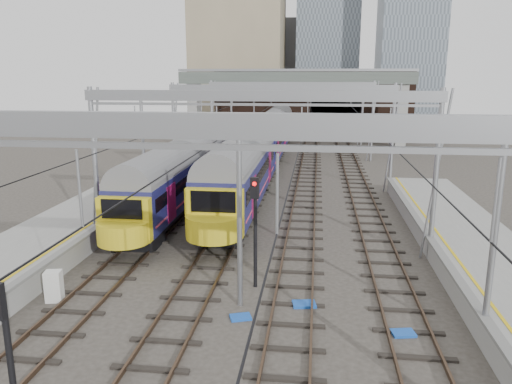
# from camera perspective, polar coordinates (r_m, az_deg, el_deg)

# --- Properties ---
(ground) EXTENTS (160.00, 160.00, 0.00)m
(ground) POSITION_cam_1_polar(r_m,az_deg,el_deg) (17.72, -2.84, -15.59)
(ground) COLOR #38332D
(ground) RESTS_ON ground
(tracks) EXTENTS (14.40, 80.00, 0.22)m
(tracks) POSITION_cam_1_polar(r_m,az_deg,el_deg) (31.58, 1.78, -2.42)
(tracks) COLOR #4C3828
(tracks) RESTS_ON ground
(overhead_line) EXTENTS (16.80, 80.00, 8.00)m
(overhead_line) POSITION_cam_1_polar(r_m,az_deg,el_deg) (36.93, 2.79, 10.16)
(overhead_line) COLOR gray
(overhead_line) RESTS_ON ground
(retaining_wall) EXTENTS (28.00, 2.75, 9.00)m
(retaining_wall) POSITION_cam_1_polar(r_m,az_deg,el_deg) (67.36, 5.93, 9.58)
(retaining_wall) COLOR black
(retaining_wall) RESTS_ON ground
(overbridge) EXTENTS (28.00, 3.00, 9.25)m
(overbridge) POSITION_cam_1_polar(r_m,az_deg,el_deg) (61.36, 4.54, 12.00)
(overbridge) COLOR gray
(overbridge) RESTS_ON ground
(city_skyline) EXTENTS (37.50, 27.50, 60.00)m
(city_skyline) POSITION_cam_1_polar(r_m,az_deg,el_deg) (86.19, 7.36, 18.82)
(city_skyline) COLOR tan
(city_skyline) RESTS_ON ground
(train_main) EXTENTS (2.88, 66.46, 4.92)m
(train_main) POSITION_cam_1_polar(r_m,az_deg,el_deg) (55.89, 2.12, 7.05)
(train_main) COLOR black
(train_main) RESTS_ON ground
(train_second) EXTENTS (2.59, 30.01, 4.53)m
(train_second) POSITION_cam_1_polar(r_m,az_deg,el_deg) (37.53, -6.57, 3.67)
(train_second) COLOR black
(train_second) RESTS_ON ground
(signal_near_left) EXTENTS (0.32, 0.45, 4.38)m
(signal_near_left) POSITION_cam_1_polar(r_m,az_deg,el_deg) (12.40, -26.61, -15.83)
(signal_near_left) COLOR black
(signal_near_left) RESTS_ON ground
(signal_near_centre) EXTENTS (0.35, 0.46, 4.65)m
(signal_near_centre) POSITION_cam_1_polar(r_m,az_deg,el_deg) (19.92, -0.10, -3.05)
(signal_near_centre) COLOR black
(signal_near_centre) RESTS_ON ground
(relay_cabinet) EXTENTS (0.69, 0.61, 1.22)m
(relay_cabinet) POSITION_cam_1_polar(r_m,az_deg,el_deg) (21.04, -22.10, -9.94)
(relay_cabinet) COLOR silver
(relay_cabinet) RESTS_ON ground
(equip_cover_a) EXTENTS (0.96, 0.76, 0.10)m
(equip_cover_a) POSITION_cam_1_polar(r_m,az_deg,el_deg) (19.50, 5.52, -12.63)
(equip_cover_a) COLOR blue
(equip_cover_a) RESTS_ON ground
(equip_cover_b) EXTENTS (0.87, 0.74, 0.09)m
(equip_cover_b) POSITION_cam_1_polar(r_m,az_deg,el_deg) (18.50, -1.78, -14.11)
(equip_cover_b) COLOR blue
(equip_cover_b) RESTS_ON ground
(equip_cover_c) EXTENTS (0.87, 0.69, 0.09)m
(equip_cover_c) POSITION_cam_1_polar(r_m,az_deg,el_deg) (18.18, 16.47, -15.21)
(equip_cover_c) COLOR blue
(equip_cover_c) RESTS_ON ground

